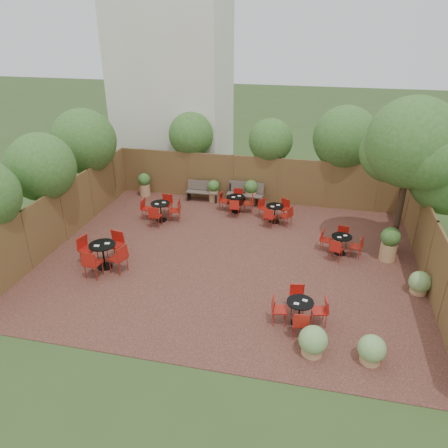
# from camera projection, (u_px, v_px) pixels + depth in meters

# --- Properties ---
(ground) EXTENTS (80.00, 80.00, 0.00)m
(ground) POSITION_uv_depth(u_px,v_px,m) (231.00, 259.00, 14.24)
(ground) COLOR #354F23
(ground) RESTS_ON ground
(courtyard_paving) EXTENTS (12.00, 10.00, 0.02)m
(courtyard_paving) POSITION_uv_depth(u_px,v_px,m) (231.00, 258.00, 14.24)
(courtyard_paving) COLOR #3B1B18
(courtyard_paving) RESTS_ON ground
(fence_back) EXTENTS (12.00, 0.08, 2.00)m
(fence_back) POSITION_uv_depth(u_px,v_px,m) (255.00, 180.00, 18.19)
(fence_back) COLOR brown
(fence_back) RESTS_ON ground
(fence_left) EXTENTS (0.08, 10.00, 2.00)m
(fence_left) POSITION_uv_depth(u_px,v_px,m) (63.00, 214.00, 15.01)
(fence_left) COLOR brown
(fence_left) RESTS_ON ground
(fence_right) EXTENTS (0.08, 10.00, 2.00)m
(fence_right) POSITION_uv_depth(u_px,v_px,m) (431.00, 252.00, 12.61)
(fence_right) COLOR brown
(fence_right) RESTS_ON ground
(neighbour_building) EXTENTS (5.00, 4.00, 8.00)m
(neighbour_building) POSITION_uv_depth(u_px,v_px,m) (174.00, 92.00, 20.42)
(neighbour_building) COLOR silver
(neighbour_building) RESTS_ON ground
(overhang_foliage) EXTENTS (15.78, 10.64, 2.61)m
(overhang_foliage) POSITION_uv_depth(u_px,v_px,m) (218.00, 153.00, 15.73)
(overhang_foliage) COLOR #32601F
(overhang_foliage) RESTS_ON ground
(courtyard_tree) EXTENTS (2.90, 2.82, 5.16)m
(courtyard_tree) POSITION_uv_depth(u_px,v_px,m) (411.00, 148.00, 13.08)
(courtyard_tree) COLOR black
(courtyard_tree) RESTS_ON courtyard_paving
(park_bench_left) EXTENTS (1.38, 0.47, 0.85)m
(park_bench_left) POSITION_uv_depth(u_px,v_px,m) (203.00, 191.00, 18.54)
(park_bench_left) COLOR brown
(park_bench_left) RESTS_ON courtyard_paving
(park_bench_right) EXTENTS (1.55, 0.59, 0.94)m
(park_bench_right) POSITION_uv_depth(u_px,v_px,m) (245.00, 193.00, 18.15)
(park_bench_right) COLOR brown
(park_bench_right) RESTS_ON courtyard_paving
(bistro_tables) EXTENTS (8.88, 8.00, 0.94)m
(bistro_tables) POSITION_uv_depth(u_px,v_px,m) (217.00, 235.00, 14.83)
(bistro_tables) COLOR black
(bistro_tables) RESTS_ON courtyard_paving
(planters) EXTENTS (10.49, 4.23, 1.15)m
(planters) POSITION_uv_depth(u_px,v_px,m) (253.00, 203.00, 16.97)
(planters) COLOR tan
(planters) RESTS_ON courtyard_paving
(low_shrubs) EXTENTS (3.55, 3.86, 0.74)m
(low_shrubs) POSITION_uv_depth(u_px,v_px,m) (367.00, 324.00, 10.67)
(low_shrubs) COLOR tan
(low_shrubs) RESTS_ON courtyard_paving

